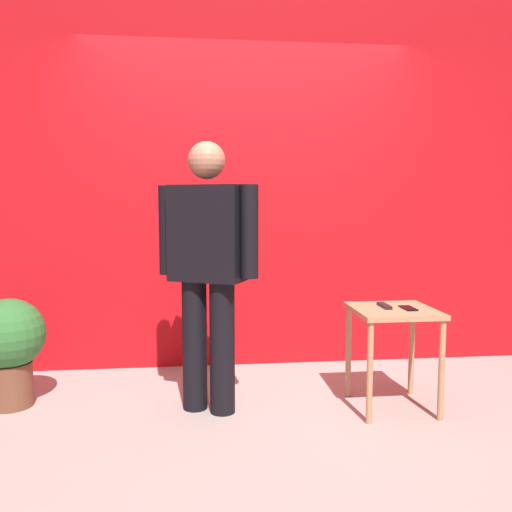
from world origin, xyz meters
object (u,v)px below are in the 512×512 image
standing_person (208,263)px  side_table (393,326)px  cell_phone (408,308)px  tv_remote (384,306)px  potted_plant (9,343)px

standing_person → side_table: standing_person is taller
standing_person → side_table: bearing=-4.2°
cell_phone → tv_remote: (-0.13, 0.07, 0.01)m
standing_person → potted_plant: (-1.24, 0.20, -0.51)m
tv_remote → side_table: bearing=-40.8°
potted_plant → tv_remote: bearing=-5.9°
standing_person → side_table: size_ratio=2.60×
standing_person → cell_phone: size_ratio=11.40×
cell_phone → tv_remote: 0.14m
side_table → cell_phone: (0.08, -0.03, 0.11)m
side_table → cell_phone: bearing=-19.0°
potted_plant → side_table: bearing=-6.7°
side_table → standing_person: bearing=175.8°
standing_person → tv_remote: (1.09, -0.04, -0.28)m
standing_person → potted_plant: size_ratio=2.39×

